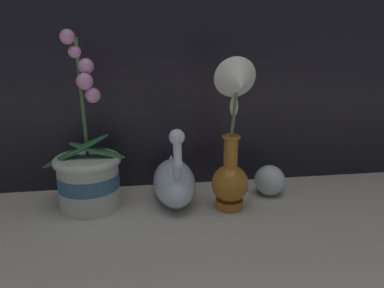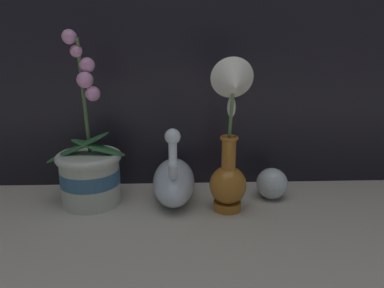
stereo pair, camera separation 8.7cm
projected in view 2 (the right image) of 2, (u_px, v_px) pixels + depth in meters
name	position (u px, v px, depth m)	size (l,w,h in m)	color
ground_plane	(180.00, 222.00, 0.80)	(2.80, 2.80, 0.00)	#BCB2A3
orchid_potted_plant	(90.00, 170.00, 0.87)	(0.19, 0.15, 0.40)	beige
swan_figurine	(174.00, 179.00, 0.89)	(0.10, 0.21, 0.20)	silver
blue_vase	(230.00, 150.00, 0.81)	(0.09, 0.12, 0.35)	#B26B23
glass_sphere	(272.00, 183.00, 0.91)	(0.08, 0.08, 0.08)	silver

